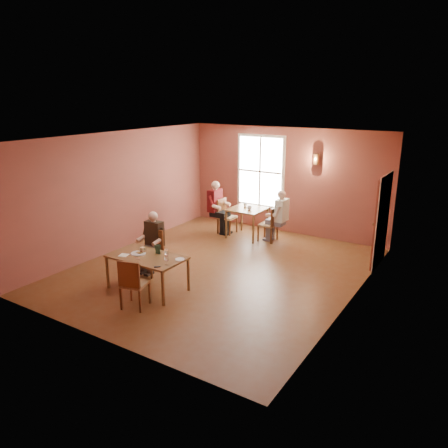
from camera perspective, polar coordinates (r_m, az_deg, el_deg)
The scene contains 29 objects.
ground at distance 10.06m, azimuth -0.61°, elevation -6.02°, with size 6.00×7.00×0.01m, color brown.
wall_back at distance 12.59m, azimuth 8.09°, elevation 5.61°, with size 6.00×0.04×3.00m, color brown.
wall_front at distance 7.04m, azimuth -16.35°, elevation -3.80°, with size 6.00×0.04×3.00m, color brown.
wall_left at distance 11.45m, azimuth -13.38°, elevation 4.22°, with size 0.04×7.00×3.00m, color brown.
wall_right at distance 8.40m, azimuth 16.82°, elevation -0.53°, with size 0.04×7.00×3.00m, color brown.
ceiling at distance 9.32m, azimuth -0.67°, elevation 11.25°, with size 6.00×7.00×0.04m, color white.
window at distance 12.85m, azimuth 4.76°, elevation 6.85°, with size 1.36×0.10×1.96m, color white.
door at distance 10.69m, azimuth 19.73°, elevation 0.31°, with size 0.12×1.04×2.10m, color maroon.
wall_sconce at distance 12.05m, azimuth 11.96°, elevation 8.30°, with size 0.16×0.16×0.28m, color brown.
main_table at distance 9.11m, azimuth -9.95°, elevation -6.30°, with size 1.56×0.88×0.73m, color brown, non-canonical shape.
chair_diner_main at distance 9.82m, azimuth -9.63°, elevation -3.73°, with size 0.44×0.44×0.99m, color brown, non-canonical shape.
diner_main at distance 9.74m, azimuth -9.80°, elevation -2.86°, with size 0.53×0.53×1.32m, color black, non-canonical shape.
chair_empty at distance 8.39m, azimuth -11.59°, elevation -7.53°, with size 0.43×0.43×0.98m, color #4F2B13, non-canonical shape.
plate_food at distance 9.12m, azimuth -11.13°, elevation -3.73°, with size 0.30×0.30×0.04m, color white.
sandwich at distance 9.13m, azimuth -10.56°, elevation -3.44°, with size 0.09×0.08×0.11m, color tan.
goblet_a at distance 8.77m, azimuth -7.50°, elevation -3.85°, with size 0.08×0.08×0.19m, color white, non-canonical shape.
goblet_b at distance 8.45m, azimuth -7.51°, elevation -4.68°, with size 0.08×0.08×0.19m, color white, non-canonical shape.
menu_stand at distance 9.02m, azimuth -8.63°, elevation -3.29°, with size 0.12×0.06×0.20m, color #1F3E2A.
knife at distance 8.86m, azimuth -11.24°, elevation -4.47°, with size 0.22×0.02×0.00m, color silver.
napkin at distance 9.11m, azimuth -12.95°, elevation -3.98°, with size 0.18×0.18×0.01m, color white.
side_plate at distance 8.70m, azimuth -5.80°, elevation -4.61°, with size 0.18×0.18×0.01m, color silver.
sunglasses at distance 8.38m, azimuth -8.71°, elevation -5.54°, with size 0.13×0.04×0.02m, color black.
second_table at distance 12.23m, azimuth 3.04°, elevation 0.18°, with size 0.93×0.93×0.82m, color brown, non-canonical shape.
chair_diner_white at distance 11.92m, azimuth 5.77°, elevation 0.04°, with size 0.43×0.43×0.97m, color #4E2F12, non-canonical shape.
diner_white at distance 11.85m, azimuth 5.93°, elevation 0.97°, with size 0.55×0.55×1.38m, color silver, non-canonical shape.
chair_diner_maroon at distance 12.52m, azimuth 0.46°, elevation 1.00°, with size 0.44×0.44×1.00m, color brown, non-canonical shape.
diner_maroon at distance 12.48m, azimuth 0.34°, elevation 2.05°, with size 0.58×0.58×1.46m, color maroon, non-canonical shape.
cup_a at distance 11.97m, azimuth 3.35°, elevation 2.10°, with size 0.13×0.13×0.10m, color silver.
cup_b at distance 12.31m, azimuth 2.81°, elevation 2.53°, with size 0.11×0.11×0.10m, color white.
Camera 1 is at (5.05, -7.79, 3.88)m, focal length 35.00 mm.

